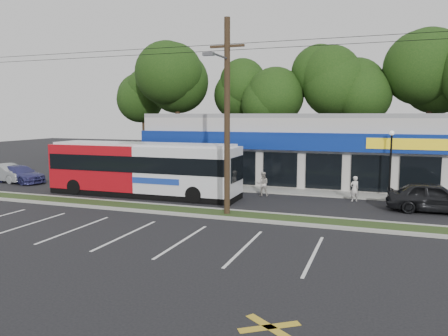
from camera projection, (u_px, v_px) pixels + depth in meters
ground at (167, 215)px, 22.79m from camera, size 120.00×120.00×0.00m
grass_strip at (175, 210)px, 23.72m from camera, size 40.00×1.60×0.12m
curb_south at (168, 213)px, 22.92m from camera, size 40.00×0.25×0.14m
curb_north at (182, 207)px, 24.51m from camera, size 40.00×0.25×0.14m
sidewalk at (294, 192)px, 29.50m from camera, size 32.00×2.20×0.10m
strip_mall at (317, 146)px, 35.47m from camera, size 25.00×12.55×5.30m
utility_pole at (223, 111)px, 22.05m from camera, size 50.00×2.77×10.00m
lamp_post at (391, 156)px, 26.98m from camera, size 0.30×0.30×4.25m
tree_line at (317, 83)px, 44.70m from camera, size 46.76×6.76×11.83m
metrobus at (143, 168)px, 28.11m from camera, size 12.76×2.82×3.42m
car_dark at (434, 197)px, 23.39m from camera, size 4.84×2.07×1.63m
car_silver at (7, 173)px, 34.05m from camera, size 4.45×2.16×1.41m
car_blue at (20, 174)px, 33.64m from camera, size 4.81×2.75×1.31m
pedestrian_a at (354, 189)px, 26.32m from camera, size 0.68×0.61×1.55m
pedestrian_b at (263, 184)px, 28.16m from camera, size 0.88×0.76×1.56m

